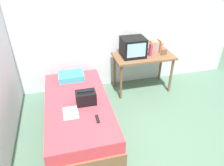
{
  "coord_description": "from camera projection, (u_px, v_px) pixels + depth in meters",
  "views": [
    {
      "loc": [
        -1.09,
        -1.96,
        2.47
      ],
      "look_at": [
        -0.32,
        1.07,
        0.55
      ],
      "focal_mm": 34.32,
      "sensor_mm": 36.0,
      "label": 1
    }
  ],
  "objects": [
    {
      "name": "picture_frame",
      "position": [
        164.0,
        52.0,
        4.11
      ],
      "size": [
        0.11,
        0.02,
        0.12
      ],
      "primitive_type": "cube",
      "color": "brown",
      "rests_on": "desk"
    },
    {
      "name": "desk",
      "position": [
        143.0,
        60.0,
        4.2
      ],
      "size": [
        1.16,
        0.6,
        0.76
      ],
      "color": "brown",
      "rests_on": "ground"
    },
    {
      "name": "remote_dark",
      "position": [
        97.0,
        119.0,
        2.93
      ],
      "size": [
        0.04,
        0.16,
        0.02
      ],
      "primitive_type": "cube",
      "color": "black",
      "rests_on": "bed"
    },
    {
      "name": "water_bottle",
      "position": [
        151.0,
        50.0,
        4.06
      ],
      "size": [
        0.07,
        0.07,
        0.25
      ],
      "primitive_type": "cylinder",
      "color": "#E53372",
      "rests_on": "desk"
    },
    {
      "name": "bed",
      "position": [
        78.0,
        114.0,
        3.43
      ],
      "size": [
        1.0,
        2.0,
        0.51
      ],
      "color": "brown",
      "rests_on": "ground"
    },
    {
      "name": "ground_plane",
      "position": [
        151.0,
        149.0,
        3.14
      ],
      "size": [
        8.0,
        8.0,
        0.0
      ],
      "primitive_type": "plane",
      "color": "#4C6B56"
    },
    {
      "name": "tv",
      "position": [
        133.0,
        47.0,
        4.02
      ],
      "size": [
        0.44,
        0.39,
        0.36
      ],
      "color": "black",
      "rests_on": "desk"
    },
    {
      "name": "wall_back",
      "position": [
        116.0,
        23.0,
        4.11
      ],
      "size": [
        5.2,
        0.1,
        2.6
      ],
      "primitive_type": "cube",
      "color": "silver",
      "rests_on": "ground"
    },
    {
      "name": "book_row",
      "position": [
        156.0,
        46.0,
        4.22
      ],
      "size": [
        0.23,
        0.17,
        0.24
      ],
      "color": "gold",
      "rests_on": "desk"
    },
    {
      "name": "pillow",
      "position": [
        71.0,
        76.0,
        3.85
      ],
      "size": [
        0.44,
        0.33,
        0.11
      ],
      "primitive_type": "cube",
      "color": "#33A8B7",
      "rests_on": "bed"
    },
    {
      "name": "magazine",
      "position": [
        71.0,
        113.0,
        3.05
      ],
      "size": [
        0.21,
        0.29,
        0.01
      ],
      "primitive_type": "cube",
      "color": "white",
      "rests_on": "bed"
    },
    {
      "name": "handbag",
      "position": [
        86.0,
        98.0,
        3.2
      ],
      "size": [
        0.3,
        0.2,
        0.22
      ],
      "color": "black",
      "rests_on": "bed"
    }
  ]
}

